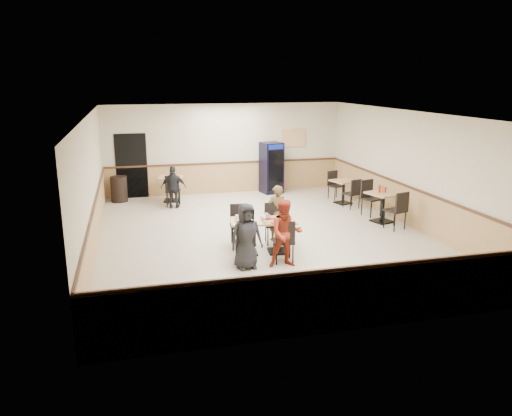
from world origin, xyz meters
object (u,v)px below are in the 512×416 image
object	(u,v)px
diner_woman_left	(246,236)
back_table	(171,185)
main_table	(263,231)
diner_woman_right	(286,233)
side_table_near	(383,203)
trash_bin	(119,189)
diner_man_opposite	(277,213)
pepsi_cooler	(271,168)
lone_diner	(174,187)
side_table_far	(344,188)

from	to	relation	value
diner_woman_left	back_table	world-z (taller)	diner_woman_left
main_table	diner_woman_left	world-z (taller)	diner_woman_left
diner_woman_right	side_table_near	world-z (taller)	diner_woman_right
diner_woman_right	back_table	xyz separation A→B (m)	(-1.81, 6.32, -0.19)
back_table	trash_bin	world-z (taller)	trash_bin
main_table	back_table	xyz separation A→B (m)	(-1.56, 5.42, 0.02)
diner_woman_left	diner_man_opposite	distance (m)	1.97
diner_woman_right	back_table	world-z (taller)	diner_woman_right
main_table	pepsi_cooler	bearing A→B (deg)	79.28
lone_diner	side_table_far	xyz separation A→B (m)	(5.18, -0.73, -0.15)
side_table_near	back_table	world-z (taller)	side_table_near
side_table_near	back_table	distance (m)	6.58
trash_bin	diner_woman_left	bearing A→B (deg)	-68.38
diner_woman_right	trash_bin	xyz separation A→B (m)	(-3.42, 6.67, -0.31)
diner_woman_right	pepsi_cooler	bearing A→B (deg)	81.50
diner_man_opposite	side_table_near	distance (m)	3.33
lone_diner	pepsi_cooler	size ratio (longest dim) A/B	0.74
diner_woman_left	main_table	bearing A→B (deg)	47.68
side_table_near	trash_bin	distance (m)	8.13
diner_woman_left	trash_bin	xyz separation A→B (m)	(-2.61, 6.57, -0.28)
diner_man_opposite	side_table_far	size ratio (longest dim) A/B	1.60
side_table_far	diner_man_opposite	bearing A→B (deg)	-135.75
lone_diner	side_table_far	bearing A→B (deg)	-177.60
lone_diner	back_table	size ratio (longest dim) A/B	1.49
diner_man_opposite	lone_diner	distance (m)	4.27
diner_woman_right	pepsi_cooler	world-z (taller)	pepsi_cooler
main_table	back_table	distance (m)	5.63
side_table_near	pepsi_cooler	bearing A→B (deg)	114.69
side_table_near	diner_man_opposite	bearing A→B (deg)	-166.36
diner_man_opposite	diner_woman_right	bearing A→B (deg)	77.87
back_table	trash_bin	distance (m)	1.65
side_table_far	diner_woman_right	bearing A→B (deg)	-125.70
pepsi_cooler	trash_bin	bearing A→B (deg)	169.57
lone_diner	side_table_far	world-z (taller)	lone_diner
diner_woman_left	diner_woman_right	world-z (taller)	diner_woman_right
lone_diner	back_table	bearing A→B (deg)	-79.55
diner_woman_left	side_table_near	bearing A→B (deg)	21.45
pepsi_cooler	side_table_far	bearing A→B (deg)	-59.95
diner_woman_left	back_table	bearing A→B (deg)	91.71
lone_diner	diner_woman_right	bearing A→B (deg)	118.87
diner_woman_left	back_table	size ratio (longest dim) A/B	1.60
diner_woman_left	side_table_far	world-z (taller)	diner_woman_left
main_table	lone_diner	distance (m)	4.78
trash_bin	main_table	bearing A→B (deg)	-61.19
side_table_near	side_table_far	bearing A→B (deg)	94.70
diner_woman_right	lone_diner	world-z (taller)	diner_woman_right
main_table	diner_man_opposite	distance (m)	1.00
diner_man_opposite	lone_diner	world-z (taller)	diner_man_opposite
pepsi_cooler	lone_diner	bearing A→B (deg)	-170.22
diner_woman_left	diner_man_opposite	bearing A→B (deg)	47.68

